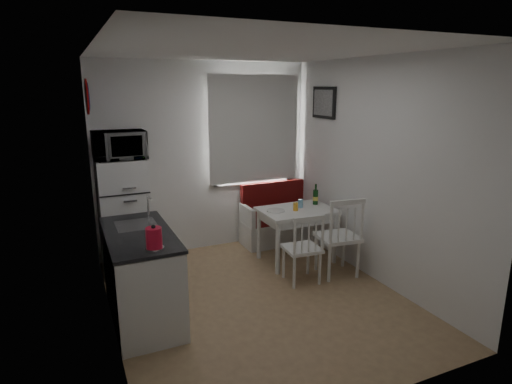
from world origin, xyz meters
TOP-DOWN VIEW (x-y plane):
  - floor at (0.00, 0.00)m, footprint 3.00×3.50m
  - ceiling at (0.00, 0.00)m, footprint 3.00×3.50m
  - wall_back at (0.00, 1.75)m, footprint 3.00×0.02m
  - wall_front at (0.00, -1.75)m, footprint 3.00×0.02m
  - wall_left at (-1.50, 0.00)m, footprint 0.02×3.50m
  - wall_right at (1.50, 0.00)m, footprint 0.02×3.50m
  - window at (0.70, 1.72)m, footprint 1.22×0.06m
  - curtain at (0.70, 1.65)m, footprint 1.35×0.02m
  - kitchen_counter at (-1.20, 0.16)m, footprint 0.62×1.32m
  - wall_sign at (-1.47, 1.45)m, footprint 0.03×0.40m
  - picture_frame at (1.48, 1.10)m, footprint 0.04×0.52m
  - bench at (1.09, 1.51)m, footprint 1.24×0.48m
  - dining_table at (0.91, 0.77)m, footprint 0.95×0.67m
  - chair_left at (0.66, 0.11)m, footprint 0.43×0.42m
  - chair_right at (1.16, 0.10)m, footprint 0.52×0.50m
  - fridge at (-1.18, 1.40)m, footprint 0.57×0.57m
  - microwave at (-1.18, 1.35)m, footprint 0.60×0.41m
  - kettle at (-1.15, -0.38)m, footprint 0.17×0.17m
  - wine_bottle at (1.25, 0.87)m, footprint 0.07×0.07m
  - drinking_glass_orange at (0.86, 0.72)m, footprint 0.06×0.06m
  - drinking_glass_blue at (0.99, 0.82)m, footprint 0.07×0.07m
  - plate at (0.61, 0.79)m, footprint 0.23×0.23m

SIDE VIEW (x-z plane):
  - floor at x=0.00m, z-range -0.01..0.01m
  - bench at x=1.09m, z-range -0.15..0.74m
  - kitchen_counter at x=-1.20m, z-range -0.12..1.04m
  - chair_left at x=0.66m, z-range 0.30..0.76m
  - chair_right at x=1.16m, z-range 0.35..0.89m
  - dining_table at x=0.91m, z-range 0.28..0.99m
  - fridge at x=-1.18m, z-range 0.00..1.43m
  - plate at x=0.61m, z-range 0.71..0.73m
  - drinking_glass_orange at x=0.86m, z-range 0.71..0.82m
  - drinking_glass_blue at x=0.99m, z-range 0.71..0.82m
  - wine_bottle at x=1.25m, z-range 0.71..0.99m
  - kettle at x=-1.15m, z-range 0.90..1.12m
  - wall_back at x=0.00m, z-range 0.00..2.60m
  - wall_front at x=0.00m, z-range 0.00..2.60m
  - wall_left at x=-1.50m, z-range 0.00..2.60m
  - wall_right at x=1.50m, z-range 0.00..2.60m
  - microwave at x=-1.18m, z-range 1.43..1.76m
  - window at x=0.70m, z-range 0.89..2.36m
  - curtain at x=0.70m, z-range 0.93..2.42m
  - picture_frame at x=1.48m, z-range 1.84..2.26m
  - wall_sign at x=-1.47m, z-range 1.95..2.35m
  - ceiling at x=0.00m, z-range 2.59..2.61m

